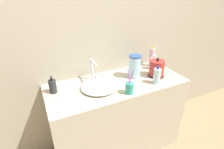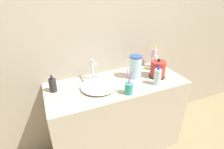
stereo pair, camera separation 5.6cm
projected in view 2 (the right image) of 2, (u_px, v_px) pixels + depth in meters
name	position (u px, v px, depth m)	size (l,w,h in m)	color
wall_back	(105.00, 23.00, 1.63)	(6.00, 0.04, 2.60)	#ADA38E
vanity_counter	(117.00, 117.00, 1.81)	(1.30, 0.54, 0.81)	#B7AD99
sink_basin	(99.00, 86.00, 1.54)	(0.33, 0.31, 0.04)	white
faucet	(93.00, 69.00, 1.63)	(0.06, 0.14, 0.21)	silver
electric_kettle	(158.00, 70.00, 1.70)	(0.16, 0.16, 0.19)	black
toothbrush_cup	(129.00, 88.00, 1.44)	(0.07, 0.07, 0.23)	teal
lotion_bottle	(155.00, 64.00, 1.85)	(0.07, 0.07, 0.16)	silver
shampoo_bottle	(153.00, 58.00, 1.91)	(0.05, 0.05, 0.24)	#EAA8C6
mouthwash_bottle	(157.00, 77.00, 1.57)	(0.06, 0.06, 0.19)	silver
hand_cream_bottle	(53.00, 85.00, 1.47)	(0.06, 0.06, 0.15)	#28282D
water_pitcher	(135.00, 67.00, 1.67)	(0.12, 0.12, 0.23)	#B2DBEA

